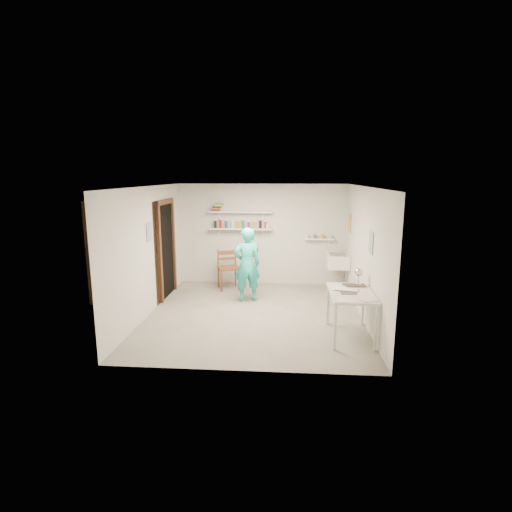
# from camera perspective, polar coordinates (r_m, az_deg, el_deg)

# --- Properties ---
(floor) EXTENTS (4.00, 4.50, 0.02)m
(floor) POSITION_cam_1_polar(r_m,az_deg,el_deg) (7.69, -0.23, -8.36)
(floor) COLOR slate
(floor) RESTS_ON ground
(ceiling) EXTENTS (4.00, 4.50, 0.02)m
(ceiling) POSITION_cam_1_polar(r_m,az_deg,el_deg) (7.23, -0.25, 9.98)
(ceiling) COLOR silver
(ceiling) RESTS_ON wall_back
(wall_back) EXTENTS (4.00, 0.02, 2.40)m
(wall_back) POSITION_cam_1_polar(r_m,az_deg,el_deg) (9.59, 0.85, 3.10)
(wall_back) COLOR silver
(wall_back) RESTS_ON ground
(wall_front) EXTENTS (4.00, 0.02, 2.40)m
(wall_front) POSITION_cam_1_polar(r_m,az_deg,el_deg) (5.18, -2.26, -4.25)
(wall_front) COLOR silver
(wall_front) RESTS_ON ground
(wall_left) EXTENTS (0.02, 4.50, 2.40)m
(wall_left) POSITION_cam_1_polar(r_m,az_deg,el_deg) (7.79, -15.15, 0.72)
(wall_left) COLOR silver
(wall_left) RESTS_ON ground
(wall_right) EXTENTS (0.02, 4.50, 2.40)m
(wall_right) POSITION_cam_1_polar(r_m,az_deg,el_deg) (7.48, 15.30, 0.28)
(wall_right) COLOR silver
(wall_right) RESTS_ON ground
(doorway_recess) EXTENTS (0.02, 0.90, 2.00)m
(doorway_recess) POSITION_cam_1_polar(r_m,az_deg,el_deg) (8.80, -12.71, 0.72)
(doorway_recess) COLOR black
(doorway_recess) RESTS_ON wall_left
(corridor_box) EXTENTS (1.40, 1.50, 2.10)m
(corridor_box) POSITION_cam_1_polar(r_m,az_deg,el_deg) (9.02, -17.04, 1.09)
(corridor_box) COLOR brown
(corridor_box) RESTS_ON ground
(door_lintel) EXTENTS (0.06, 1.05, 0.10)m
(door_lintel) POSITION_cam_1_polar(r_m,az_deg,el_deg) (8.66, -12.89, 7.56)
(door_lintel) COLOR brown
(door_lintel) RESTS_ON wall_left
(door_jamb_near) EXTENTS (0.06, 0.10, 2.00)m
(door_jamb_near) POSITION_cam_1_polar(r_m,az_deg,el_deg) (8.32, -13.57, 0.08)
(door_jamb_near) COLOR brown
(door_jamb_near) RESTS_ON ground
(door_jamb_far) EXTENTS (0.06, 0.10, 2.00)m
(door_jamb_far) POSITION_cam_1_polar(r_m,az_deg,el_deg) (9.26, -11.69, 1.30)
(door_jamb_far) COLOR brown
(door_jamb_far) RESTS_ON ground
(shelf_lower) EXTENTS (1.50, 0.22, 0.03)m
(shelf_lower) POSITION_cam_1_polar(r_m,az_deg,el_deg) (9.48, -2.22, 3.91)
(shelf_lower) COLOR white
(shelf_lower) RESTS_ON wall_back
(shelf_upper) EXTENTS (1.50, 0.22, 0.03)m
(shelf_upper) POSITION_cam_1_polar(r_m,az_deg,el_deg) (9.44, -2.24, 6.32)
(shelf_upper) COLOR white
(shelf_upper) RESTS_ON wall_back
(ledge_shelf) EXTENTS (0.70, 0.14, 0.03)m
(ledge_shelf) POSITION_cam_1_polar(r_m,az_deg,el_deg) (9.52, 8.96, 2.41)
(ledge_shelf) COLOR white
(ledge_shelf) RESTS_ON wall_back
(poster_left) EXTENTS (0.01, 0.28, 0.36)m
(poster_left) POSITION_cam_1_polar(r_m,az_deg,el_deg) (7.77, -15.01, 3.32)
(poster_left) COLOR #334C7F
(poster_left) RESTS_ON wall_left
(poster_right_a) EXTENTS (0.01, 0.34, 0.42)m
(poster_right_a) POSITION_cam_1_polar(r_m,az_deg,el_deg) (9.18, 13.20, 4.62)
(poster_right_a) COLOR #995933
(poster_right_a) RESTS_ON wall_right
(poster_right_b) EXTENTS (0.01, 0.30, 0.38)m
(poster_right_b) POSITION_cam_1_polar(r_m,az_deg,el_deg) (6.89, 16.09, 1.84)
(poster_right_b) COLOR #3F724C
(poster_right_b) RESTS_ON wall_right
(belfast_sink) EXTENTS (0.48, 0.60, 0.30)m
(belfast_sink) POSITION_cam_1_polar(r_m,az_deg,el_deg) (9.18, 11.59, -0.69)
(belfast_sink) COLOR white
(belfast_sink) RESTS_ON wall_right
(man) EXTENTS (0.66, 0.54, 1.56)m
(man) POSITION_cam_1_polar(r_m,az_deg,el_deg) (8.28, -1.30, -1.23)
(man) COLOR #25BDB3
(man) RESTS_ON ground
(wall_clock) EXTENTS (0.28, 0.12, 0.28)m
(wall_clock) POSITION_cam_1_polar(r_m,az_deg,el_deg) (8.42, -0.69, 0.79)
(wall_clock) COLOR #F9E7AA
(wall_clock) RESTS_ON man
(wooden_chair) EXTENTS (0.59, 0.58, 1.00)m
(wooden_chair) POSITION_cam_1_polar(r_m,az_deg,el_deg) (9.22, -3.94, -1.70)
(wooden_chair) COLOR brown
(wooden_chair) RESTS_ON ground
(work_table) EXTENTS (0.69, 1.14, 0.76)m
(work_table) POSITION_cam_1_polar(r_m,az_deg,el_deg) (6.72, 13.32, -8.15)
(work_table) COLOR silver
(work_table) RESTS_ON ground
(desk_lamp) EXTENTS (0.14, 0.14, 0.14)m
(desk_lamp) POSITION_cam_1_polar(r_m,az_deg,el_deg) (7.01, 14.50, -2.25)
(desk_lamp) COLOR silver
(desk_lamp) RESTS_ON work_table
(spray_cans) EXTENTS (1.32, 0.06, 0.17)m
(spray_cans) POSITION_cam_1_polar(r_m,az_deg,el_deg) (9.47, -2.22, 4.51)
(spray_cans) COLOR black
(spray_cans) RESTS_ON shelf_lower
(book_stack) EXTENTS (0.28, 0.14, 0.17)m
(book_stack) POSITION_cam_1_polar(r_m,az_deg,el_deg) (9.51, -5.56, 6.91)
(book_stack) COLOR red
(book_stack) RESTS_ON shelf_upper
(ledge_pots) EXTENTS (0.48, 0.07, 0.09)m
(ledge_pots) POSITION_cam_1_polar(r_m,az_deg,el_deg) (9.51, 8.97, 2.77)
(ledge_pots) COLOR silver
(ledge_pots) RESTS_ON ledge_shelf
(papers) EXTENTS (0.30, 0.22, 0.02)m
(papers) POSITION_cam_1_polar(r_m,az_deg,el_deg) (6.60, 13.47, -4.93)
(papers) COLOR silver
(papers) RESTS_ON work_table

